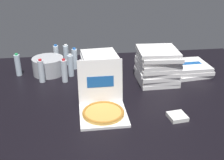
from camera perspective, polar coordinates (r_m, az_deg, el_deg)
The scene contains 14 objects.
ground_plane at distance 2.38m, azimuth 1.52°, elevation -4.21°, with size 3.20×2.40×0.02m, color black.
open_pizza_box at distance 2.15m, azimuth -1.99°, elevation -5.24°, with size 0.36×0.43×0.38m.
pizza_stack_right_near at distance 2.98m, azimuth 15.86°, elevation 2.36°, with size 0.41×0.41×0.11m.
pizza_stack_right_mid at distance 2.67m, azimuth 9.45°, elevation 2.95°, with size 0.41×0.41×0.33m.
pizza_stack_center_near at distance 2.94m, azimuth -2.78°, elevation 3.80°, with size 0.41×0.40×0.19m.
ice_bucket at distance 2.92m, azimuth -13.14°, elevation 2.90°, with size 0.32×0.32×0.18m, color #B7BABF.
water_bottle_0 at distance 2.99m, azimuth -7.79°, elevation 4.40°, with size 0.06×0.06×0.24m.
water_bottle_1 at distance 2.74m, azimuth -14.55°, elevation 1.81°, with size 0.06×0.06×0.24m.
water_bottle_2 at distance 2.69m, azimuth -9.91°, elevation 1.88°, with size 0.06×0.06×0.24m.
water_bottle_3 at distance 2.81m, azimuth -8.60°, elevation 3.00°, with size 0.06×0.06×0.24m.
water_bottle_4 at distance 3.14m, azimuth -11.54°, elevation 5.09°, with size 0.06×0.06×0.24m.
water_bottle_5 at distance 2.96m, azimuth -19.04°, elevation 2.99°, with size 0.06×0.06×0.24m.
water_bottle_6 at distance 3.13m, azimuth -9.54°, elevation 5.17°, with size 0.06×0.06×0.24m.
napkin_pile at distance 2.16m, azimuth 13.47°, elevation -7.43°, with size 0.13×0.13×0.03m, color white.
Camera 1 is at (-0.34, -2.06, 1.15)m, focal length 43.79 mm.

